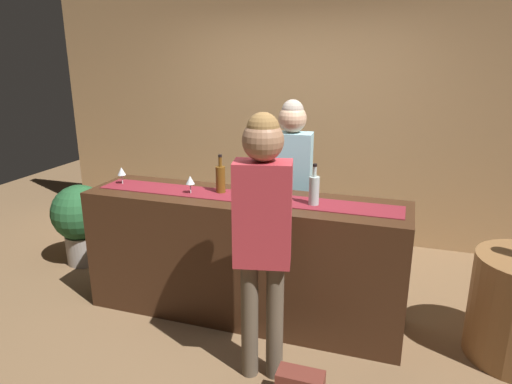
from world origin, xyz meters
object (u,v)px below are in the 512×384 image
object	(u,v)px
wine_glass_mid_counter	(190,181)
bartender	(291,176)
customer_sipping	(263,223)
wine_bottle_amber	(221,179)
wine_bottle_clear	(314,190)
potted_plant_tall	(81,219)
wine_bottle_green	(251,184)
wine_glass_near_customer	(122,172)

from	to	relation	value
wine_glass_mid_counter	bartender	xyz separation A→B (m)	(0.64, 0.63, -0.07)
customer_sipping	wine_bottle_amber	bearing A→B (deg)	116.01
wine_bottle_clear	wine_bottle_amber	bearing A→B (deg)	174.74
wine_bottle_clear	customer_sipping	bearing A→B (deg)	-105.47
wine_bottle_clear	potted_plant_tall	xyz separation A→B (m)	(-2.39, 0.41, -0.64)
bartender	wine_bottle_green	bearing A→B (deg)	71.30
customer_sipping	wine_glass_near_customer	bearing A→B (deg)	142.09
wine_bottle_clear	wine_glass_near_customer	distance (m)	1.61
wine_glass_near_customer	customer_sipping	size ratio (longest dim) A/B	0.08
wine_bottle_green	wine_bottle_amber	distance (m)	0.29
wine_bottle_green	customer_sipping	world-z (taller)	customer_sipping
wine_bottle_amber	potted_plant_tall	distance (m)	1.80
wine_bottle_clear	customer_sipping	size ratio (longest dim) A/B	0.18
wine_bottle_green	wine_bottle_clear	distance (m)	0.47
wine_bottle_amber	wine_glass_mid_counter	world-z (taller)	wine_bottle_amber
wine_bottle_green	potted_plant_tall	bearing A→B (deg)	167.99
wine_glass_mid_counter	customer_sipping	bearing A→B (deg)	-38.34
wine_bottle_green	wine_glass_mid_counter	distance (m)	0.49
wine_bottle_green	bartender	bearing A→B (deg)	76.03
bartender	customer_sipping	distance (m)	1.25
wine_bottle_green	potted_plant_tall	world-z (taller)	wine_bottle_green
wine_bottle_amber	customer_sipping	bearing A→B (deg)	-51.51
bartender	potted_plant_tall	world-z (taller)	bartender
potted_plant_tall	wine_bottle_amber	bearing A→B (deg)	-11.58
wine_glass_near_customer	bartender	xyz separation A→B (m)	(1.29, 0.56, -0.07)
wine_glass_near_customer	potted_plant_tall	xyz separation A→B (m)	(-0.78, 0.37, -0.63)
customer_sipping	wine_bottle_green	bearing A→B (deg)	101.85
customer_sipping	potted_plant_tall	xyz separation A→B (m)	(-2.22, 1.05, -0.60)
wine_glass_mid_counter	wine_bottle_clear	bearing A→B (deg)	1.73
wine_bottle_green	wine_bottle_clear	bearing A→B (deg)	0.40
wine_glass_mid_counter	potted_plant_tall	distance (m)	1.63
wine_bottle_amber	wine_bottle_green	bearing A→B (deg)	-14.54
wine_glass_mid_counter	potted_plant_tall	size ratio (longest dim) A/B	0.18
wine_glass_near_customer	wine_bottle_green	bearing A→B (deg)	-2.09
wine_bottle_green	wine_bottle_amber	size ratio (longest dim) A/B	1.00
wine_glass_mid_counter	bartender	bearing A→B (deg)	44.61
wine_glass_mid_counter	bartender	size ratio (longest dim) A/B	0.09
wine_bottle_amber	wine_glass_near_customer	bearing A→B (deg)	-178.01
wine_bottle_clear	potted_plant_tall	distance (m)	2.51
wine_glass_near_customer	customer_sipping	bearing A→B (deg)	-25.43
wine_bottle_amber	potted_plant_tall	world-z (taller)	wine_bottle_amber
wine_bottle_amber	wine_bottle_clear	size ratio (longest dim) A/B	1.00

